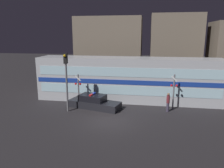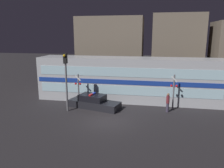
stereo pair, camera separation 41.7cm
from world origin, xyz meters
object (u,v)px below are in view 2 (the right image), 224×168
(crossing_signal_near, at_px, (174,91))
(police_car, at_px, (94,102))
(train, at_px, (128,79))
(traffic_light_corner, at_px, (66,75))
(pedestrian, at_px, (168,102))

(crossing_signal_near, bearing_deg, police_car, -175.19)
(train, distance_m, police_car, 4.59)
(train, distance_m, crossing_signal_near, 5.09)
(train, height_order, traffic_light_corner, traffic_light_corner)
(police_car, distance_m, pedestrian, 6.89)
(crossing_signal_near, bearing_deg, pedestrian, -130.03)
(police_car, bearing_deg, train, 60.73)
(train, bearing_deg, crossing_signal_near, -28.70)
(train, xyz_separation_m, police_car, (-2.93, -3.06, -1.76))
(train, height_order, police_car, train)
(police_car, xyz_separation_m, pedestrian, (6.88, 0.02, 0.39))
(pedestrian, height_order, traffic_light_corner, traffic_light_corner)
(pedestrian, distance_m, traffic_light_corner, 9.44)
(pedestrian, bearing_deg, traffic_light_corner, -171.24)
(police_car, xyz_separation_m, traffic_light_corner, (-2.12, -1.37, 2.86))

